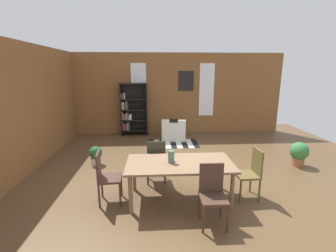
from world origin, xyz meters
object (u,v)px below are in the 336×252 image
at_px(potted_plant_by_shelf, 96,155).
at_px(dining_chair_head_right, 251,172).
at_px(dining_table, 180,166).
at_px(dining_chair_near_right, 212,193).
at_px(armchair_white, 174,132).
at_px(dining_chair_far_left, 156,160).
at_px(dining_chair_head_left, 106,176).
at_px(vase_on_table, 171,157).
at_px(potted_plant_corner, 299,153).
at_px(bookshelf_tall, 132,110).

bearing_deg(potted_plant_by_shelf, dining_chair_head_right, -28.79).
bearing_deg(dining_table, dining_chair_near_right, -58.86).
distance_m(armchair_white, potted_plant_by_shelf, 3.07).
relative_size(dining_chair_far_left, armchair_white, 1.07).
distance_m(dining_chair_head_left, armchair_white, 4.27).
xyz_separation_m(vase_on_table, armchair_white, (0.39, 3.96, -0.56)).
bearing_deg(dining_table, dining_chair_head_right, 0.17).
relative_size(dining_chair_near_right, potted_plant_corner, 1.56).
distance_m(dining_chair_head_left, dining_chair_far_left, 1.16).
bearing_deg(dining_table, vase_on_table, 180.00).
bearing_deg(bookshelf_tall, dining_chair_head_right, -60.88).
xyz_separation_m(bookshelf_tall, armchair_white, (1.49, -0.69, -0.65)).
relative_size(vase_on_table, dining_chair_head_right, 0.23).
distance_m(potted_plant_by_shelf, potted_plant_corner, 5.14).
distance_m(dining_chair_far_left, bookshelf_tall, 4.05).
relative_size(dining_chair_head_left, dining_chair_head_right, 1.00).
height_order(bookshelf_tall, potted_plant_by_shelf, bookshelf_tall).
distance_m(dining_chair_near_right, dining_chair_head_left, 1.90).
bearing_deg(dining_chair_head_left, vase_on_table, 0.28).
height_order(dining_chair_head_left, bookshelf_tall, bookshelf_tall).
relative_size(armchair_white, potted_plant_corner, 1.46).
distance_m(vase_on_table, bookshelf_tall, 4.78).
xyz_separation_m(vase_on_table, potted_plant_by_shelf, (-1.80, 1.81, -0.58)).
xyz_separation_m(vase_on_table, dining_chair_head_right, (1.49, 0.00, -0.33)).
distance_m(dining_table, potted_plant_corner, 3.49).
bearing_deg(vase_on_table, dining_chair_head_left, -179.72).
distance_m(dining_table, bookshelf_tall, 4.83).
bearing_deg(potted_plant_corner, potted_plant_by_shelf, 175.71).
xyz_separation_m(dining_chair_head_left, dining_chair_head_right, (2.67, 0.01, 0.00)).
bearing_deg(dining_chair_near_right, vase_on_table, 129.33).
xyz_separation_m(dining_chair_near_right, potted_plant_corner, (2.74, 2.14, -0.17)).
height_order(vase_on_table, dining_chair_head_right, vase_on_table).
bearing_deg(dining_table, potted_plant_corner, 24.15).
height_order(dining_chair_far_left, bookshelf_tall, bookshelf_tall).
bearing_deg(potted_plant_corner, dining_table, -155.85).
xyz_separation_m(dining_table, potted_plant_by_shelf, (-1.95, 1.81, -0.40)).
xyz_separation_m(potted_plant_by_shelf, potted_plant_corner, (5.12, -0.38, 0.08)).
distance_m(vase_on_table, dining_chair_head_right, 1.52).
bearing_deg(dining_chair_head_right, bookshelf_tall, 119.12).
bearing_deg(dining_table, potted_plant_by_shelf, 137.17).
height_order(dining_chair_head_left, dining_chair_head_right, same).
relative_size(armchair_white, potted_plant_by_shelf, 1.85).
bearing_deg(potted_plant_corner, vase_on_table, -156.85).
height_order(dining_chair_head_right, armchair_white, dining_chair_head_right).
xyz_separation_m(dining_table, bookshelf_tall, (-1.26, 4.65, 0.28)).
distance_m(dining_chair_head_left, dining_chair_head_right, 2.67).
distance_m(dining_table, vase_on_table, 0.24).
distance_m(dining_table, armchair_white, 3.99).
bearing_deg(potted_plant_by_shelf, vase_on_table, -45.19).
relative_size(vase_on_table, dining_chair_head_left, 0.23).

